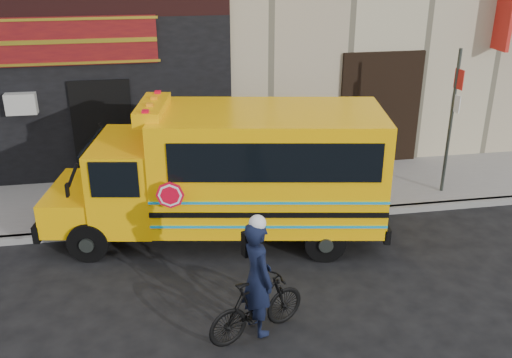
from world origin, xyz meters
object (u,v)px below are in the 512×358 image
at_px(cyclist, 257,280).
at_px(bicycle, 257,307).
at_px(school_bus, 235,170).
at_px(sign_pole, 452,119).

bearing_deg(cyclist, bicycle, 145.62).
height_order(school_bus, cyclist, school_bus).
relative_size(sign_pole, bicycle, 2.09).
xyz_separation_m(sign_pole, cyclist, (-5.34, -4.35, -1.00)).
xyz_separation_m(sign_pole, bicycle, (-5.36, -4.41, -1.44)).
relative_size(school_bus, sign_pole, 1.99).
distance_m(sign_pole, cyclist, 6.96).
relative_size(school_bus, bicycle, 4.16).
distance_m(school_bus, cyclist, 3.25).
bearing_deg(bicycle, school_bus, -25.01).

